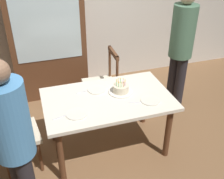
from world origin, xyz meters
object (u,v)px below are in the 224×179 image
plate_far_side (97,90)px  china_cabinet (47,37)px  birthday_cake (121,89)px  plate_near_celebrant (77,114)px  chair_spindle_back (102,84)px  chair_upholstered (8,131)px  dining_table (108,105)px  person_celebrant (14,140)px  person_guest (181,46)px  plate_near_guest (150,100)px

plate_far_side → china_cabinet: size_ratio=0.12×
birthday_cake → plate_near_celebrant: bearing=-155.1°
chair_spindle_back → chair_upholstered: 1.47m
dining_table → person_celebrant: person_celebrant is taller
plate_far_side → chair_spindle_back: 0.66m
person_guest → chair_spindle_back: bearing=169.0°
plate_far_side → plate_near_guest: bearing=-38.3°
person_celebrant → plate_near_celebrant: bearing=37.6°
chair_upholstered → china_cabinet: china_cabinet is taller
plate_near_guest → chair_upholstered: chair_upholstered is taller
birthday_cake → china_cabinet: china_cabinet is taller
plate_near_guest → birthday_cake: bearing=133.6°
chair_upholstered → plate_near_celebrant: bearing=-15.6°
chair_spindle_back → dining_table: bearing=-100.6°
chair_spindle_back → chair_upholstered: bearing=-148.7°
plate_near_guest → china_cabinet: china_cabinet is taller
person_guest → china_cabinet: (-1.68, 1.00, -0.04)m
birthday_cake → plate_near_guest: 0.37m
plate_far_side → birthday_cake: bearing=-27.7°
person_celebrant → person_guest: person_guest is taller
birthday_cake → china_cabinet: bearing=113.6°
dining_table → plate_near_guest: size_ratio=6.54×
birthday_cake → china_cabinet: size_ratio=0.15×
plate_near_guest → chair_spindle_back: chair_spindle_back is taller
chair_spindle_back → person_celebrant: person_celebrant is taller
birthday_cake → dining_table: bearing=-159.2°
plate_far_side → china_cabinet: china_cabinet is taller
birthday_cake → chair_spindle_back: (-0.04, 0.69, -0.32)m
dining_table → chair_spindle_back: 0.79m
plate_near_celebrant → plate_near_guest: (0.83, 0.00, 0.00)m
chair_upholstered → chair_spindle_back: bearing=31.3°
plate_near_celebrant → dining_table: bearing=26.7°
plate_far_side → person_guest: size_ratio=0.13×
dining_table → birthday_cake: 0.24m
person_celebrant → person_guest: 2.50m
plate_far_side → person_guest: person_guest is taller
dining_table → person_guest: size_ratio=0.83×
plate_near_guest → dining_table: bearing=155.2°
chair_upholstered → person_celebrant: person_celebrant is taller
dining_table → plate_near_celebrant: 0.45m
plate_near_celebrant → person_celebrant: 0.77m
dining_table → china_cabinet: (-0.47, 1.56, 0.32)m
dining_table → plate_near_celebrant: (-0.40, -0.20, 0.10)m
plate_near_celebrant → chair_spindle_back: 1.14m
dining_table → plate_near_guest: 0.49m
plate_far_side → chair_spindle_back: bearing=69.1°
plate_far_side → plate_near_guest: same height
birthday_cake → plate_far_side: bearing=152.3°
plate_near_celebrant → chair_upholstered: (-0.71, 0.20, -0.21)m
dining_table → china_cabinet: size_ratio=0.76×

